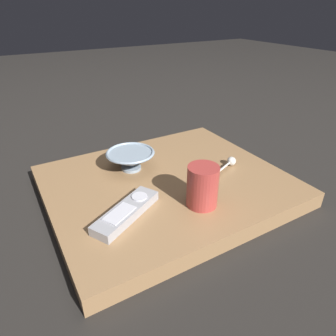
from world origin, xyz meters
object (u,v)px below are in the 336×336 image
tv_remote_near (126,212)px  coffee_mug (203,186)px  cereal_bowl (131,159)px  teaspoon (230,162)px

tv_remote_near → coffee_mug: bearing=74.5°
coffee_mug → tv_remote_near: coffee_mug is taller
cereal_bowl → teaspoon: bearing=62.7°
teaspoon → tv_remote_near: teaspoon is taller
coffee_mug → teaspoon: coffee_mug is taller
cereal_bowl → tv_remote_near: (0.20, -0.10, -0.02)m
teaspoon → tv_remote_near: size_ratio=0.65×
cereal_bowl → teaspoon: cereal_bowl is taller
cereal_bowl → coffee_mug: coffee_mug is taller
coffee_mug → teaspoon: 0.22m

